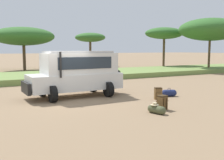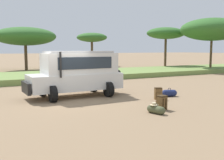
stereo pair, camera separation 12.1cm
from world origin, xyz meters
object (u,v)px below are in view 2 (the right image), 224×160
at_px(acacia_tree_right_mid, 92,38).
at_px(duffel_bag_low_black_case, 156,109).
at_px(backpack_cluster_center, 162,103).
at_px(safari_vehicle, 77,72).
at_px(acacia_tree_far_right, 166,33).
at_px(acacia_tree_centre_back, 25,36).
at_px(acacia_tree_distant_right, 212,30).
at_px(backpack_beside_front_wheel, 158,94).
at_px(duffel_bag_soft_canvas, 169,93).

bearing_deg(acacia_tree_right_mid, duffel_bag_low_black_case, -109.09).
bearing_deg(backpack_cluster_center, safari_vehicle, 113.07).
bearing_deg(acacia_tree_far_right, duffel_bag_low_black_case, -130.31).
bearing_deg(acacia_tree_centre_back, duffel_bag_low_black_case, -88.75).
relative_size(duffel_bag_low_black_case, acacia_tree_far_right, 0.15).
relative_size(backpack_cluster_center, acacia_tree_centre_back, 0.08).
bearing_deg(acacia_tree_centre_back, acacia_tree_distant_right, -31.33).
height_order(backpack_beside_front_wheel, acacia_tree_centre_back, acacia_tree_centre_back).
relative_size(duffel_bag_soft_canvas, acacia_tree_right_mid, 0.16).
height_order(duffel_bag_low_black_case, duffel_bag_soft_canvas, duffel_bag_soft_canvas).
distance_m(acacia_tree_right_mid, acacia_tree_far_right, 11.75).
bearing_deg(duffel_bag_soft_canvas, acacia_tree_far_right, 51.10).
bearing_deg(backpack_cluster_center, acacia_tree_distant_right, 36.39).
height_order(acacia_tree_centre_back, acacia_tree_right_mid, acacia_tree_centre_back).
bearing_deg(backpack_beside_front_wheel, acacia_tree_distant_right, 34.26).
height_order(acacia_tree_centre_back, acacia_tree_distant_right, acacia_tree_distant_right).
distance_m(backpack_beside_front_wheel, acacia_tree_far_right, 22.60).
bearing_deg(duffel_bag_low_black_case, backpack_cluster_center, 34.48).
height_order(duffel_bag_low_black_case, acacia_tree_far_right, acacia_tree_far_right).
bearing_deg(acacia_tree_far_right, backpack_cluster_center, -129.84).
xyz_separation_m(safari_vehicle, acacia_tree_right_mid, (11.47, 24.05, 3.03)).
relative_size(backpack_beside_front_wheel, duffel_bag_low_black_case, 0.76).
xyz_separation_m(backpack_cluster_center, duffel_bag_soft_canvas, (2.36, 2.29, -0.11)).
relative_size(safari_vehicle, duffel_bag_soft_canvas, 6.53).
bearing_deg(acacia_tree_centre_back, duffel_bag_soft_canvas, -80.95).
bearing_deg(safari_vehicle, duffel_bag_soft_canvas, -28.88).
height_order(backpack_beside_front_wheel, acacia_tree_right_mid, acacia_tree_right_mid).
height_order(acacia_tree_far_right, acacia_tree_distant_right, acacia_tree_distant_right).
bearing_deg(acacia_tree_right_mid, duffel_bag_soft_canvas, -105.04).
height_order(backpack_cluster_center, duffel_bag_soft_canvas, backpack_cluster_center).
xyz_separation_m(duffel_bag_soft_canvas, acacia_tree_centre_back, (-3.53, 22.13, 3.90)).
distance_m(duffel_bag_soft_canvas, acacia_tree_far_right, 21.62).
bearing_deg(duffel_bag_low_black_case, acacia_tree_distant_right, 36.32).
distance_m(acacia_tree_far_right, acacia_tree_distant_right, 6.10).
bearing_deg(acacia_tree_right_mid, backpack_beside_front_wheel, -106.95).
distance_m(duffel_bag_low_black_case, acacia_tree_far_right, 25.54).
distance_m(backpack_cluster_center, acacia_tree_right_mid, 30.53).
xyz_separation_m(duffel_bag_low_black_case, acacia_tree_centre_back, (-0.54, 24.84, 3.91)).
bearing_deg(safari_vehicle, acacia_tree_centre_back, 87.58).
bearing_deg(safari_vehicle, acacia_tree_right_mid, 64.51).
bearing_deg(safari_vehicle, acacia_tree_distant_right, 22.91).
bearing_deg(duffel_bag_soft_canvas, backpack_beside_front_wheel, -158.21).
xyz_separation_m(safari_vehicle, acacia_tree_centre_back, (0.83, 19.72, 2.78)).
bearing_deg(acacia_tree_far_right, acacia_tree_distant_right, -71.13).
xyz_separation_m(backpack_cluster_center, acacia_tree_right_mid, (9.47, 28.74, 4.03)).
bearing_deg(backpack_beside_front_wheel, duffel_bag_low_black_case, -129.79).
distance_m(backpack_cluster_center, acacia_tree_distant_right, 22.35).
height_order(duffel_bag_low_black_case, acacia_tree_right_mid, acacia_tree_right_mid).
bearing_deg(duffel_bag_soft_canvas, duffel_bag_low_black_case, -137.70).
xyz_separation_m(duffel_bag_low_black_case, acacia_tree_distant_right, (18.24, 13.41, 4.64)).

